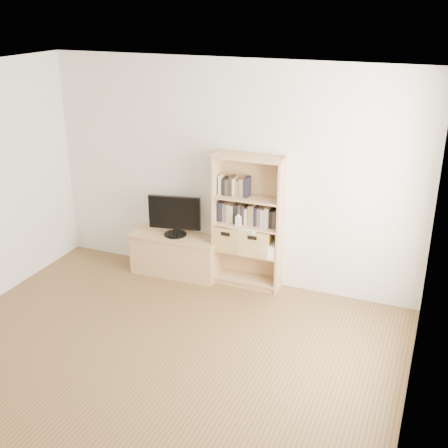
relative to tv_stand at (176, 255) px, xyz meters
The scene contains 14 objects.
floor 2.40m from the tv_stand, 74.70° to the right, with size 4.50×5.00×0.01m, color brown.
back_wall 1.24m from the tv_stand, 17.68° to the left, with size 4.50×0.02×2.60m, color silver.
right_wall 3.83m from the tv_stand, 38.61° to the right, with size 0.02×5.00×2.60m, color silver.
ceiling 3.35m from the tv_stand, 74.70° to the right, with size 4.50×5.00×0.01m, color white.
tv_stand is the anchor object (origin of this frame).
bookshelf 1.07m from the tv_stand, ahead, with size 0.79×0.28×1.59m, color tan.
television 0.52m from the tv_stand, ahead, with size 0.63×0.05×0.50m, color black.
books_row_mid 1.12m from the tv_stand, ahead, with size 0.90×0.18×0.24m, color black.
books_row_upper 1.21m from the tv_stand, ahead, with size 0.36×0.13×0.19m, color black.
baby_monitor 1.01m from the tv_stand, ahead, with size 0.06×0.04×0.11m, color white.
basket_left 0.78m from the tv_stand, ahead, with size 0.36×0.30×0.30m, color #AE894E.
basket_right 1.07m from the tv_stand, ahead, with size 0.37×0.30×0.30m, color #AE894E.
laptop 1.02m from the tv_stand, ahead, with size 0.35×0.24×0.03m, color white.
magazine_stack 1.21m from the tv_stand, ahead, with size 0.19×0.27×0.12m, color silver.
Camera 1 is at (2.29, -3.26, 3.19)m, focal length 45.00 mm.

